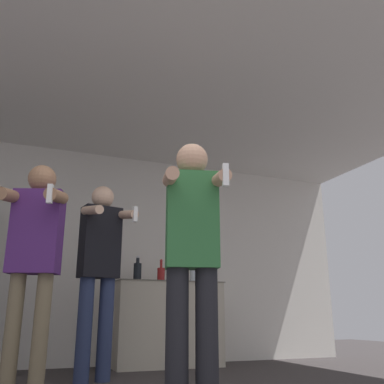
# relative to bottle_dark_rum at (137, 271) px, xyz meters

# --- Properties ---
(wall_back) EXTENTS (7.00, 0.06, 2.55)m
(wall_back) POSITION_rel_bottle_dark_rum_xyz_m (-0.52, 0.37, 0.22)
(wall_back) COLOR silver
(wall_back) RESTS_ON ground_plane
(ceiling_slab) EXTENTS (7.00, 3.80, 0.05)m
(ceiling_slab) POSITION_rel_bottle_dark_rum_xyz_m (-0.52, -1.30, 1.52)
(ceiling_slab) COLOR silver
(ceiling_slab) RESTS_ON wall_back
(counter) EXTENTS (1.26, 0.60, 0.94)m
(counter) POSITION_rel_bottle_dark_rum_xyz_m (0.38, 0.05, -0.59)
(counter) COLOR #BCB29E
(counter) RESTS_ON ground_plane
(bottle_dark_rum) EXTENTS (0.09, 0.09, 0.29)m
(bottle_dark_rum) POSITION_rel_bottle_dark_rum_xyz_m (0.00, 0.00, 0.00)
(bottle_dark_rum) COLOR black
(bottle_dark_rum) RESTS_ON counter
(bottle_amber_bourbon) EXTENTS (0.10, 0.10, 0.32)m
(bottle_amber_bourbon) POSITION_rel_bottle_dark_rum_xyz_m (0.90, 0.00, 0.01)
(bottle_amber_bourbon) COLOR silver
(bottle_amber_bourbon) RESTS_ON counter
(bottle_short_whiskey) EXTENTS (0.09, 0.09, 0.26)m
(bottle_short_whiskey) POSITION_rel_bottle_dark_rum_xyz_m (0.29, 0.00, -0.02)
(bottle_short_whiskey) COLOR maroon
(bottle_short_whiskey) RESTS_ON counter
(bottle_brown_liquor) EXTENTS (0.07, 0.07, 0.33)m
(bottle_brown_liquor) POSITION_rel_bottle_dark_rum_xyz_m (0.69, 0.00, 0.01)
(bottle_brown_liquor) COLOR silver
(bottle_brown_liquor) RESTS_ON counter
(person_woman_foreground) EXTENTS (0.48, 0.54, 1.70)m
(person_woman_foreground) POSITION_rel_bottle_dark_rum_xyz_m (-0.23, -2.34, -0.11)
(person_woman_foreground) COLOR black
(person_woman_foreground) RESTS_ON ground_plane
(person_man_side) EXTENTS (0.54, 0.55, 1.72)m
(person_man_side) POSITION_rel_bottle_dark_rum_xyz_m (-1.17, -1.43, -0.00)
(person_man_side) COLOR #75664C
(person_man_side) RESTS_ON ground_plane
(person_spectator_back) EXTENTS (0.49, 0.56, 1.77)m
(person_spectator_back) POSITION_rel_bottle_dark_rum_xyz_m (-0.58, -0.86, -0.04)
(person_spectator_back) COLOR navy
(person_spectator_back) RESTS_ON ground_plane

